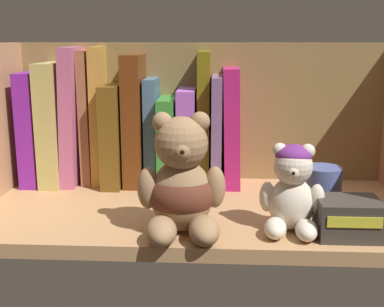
# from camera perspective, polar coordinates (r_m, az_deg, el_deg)

# --- Properties ---
(shelf_board) EXTENTS (0.65, 0.32, 0.02)m
(shelf_board) POSITION_cam_1_polar(r_m,az_deg,el_deg) (0.78, 0.60, -6.71)
(shelf_board) COLOR tan
(shelf_board) RESTS_ON ground
(shelf_back_panel) EXTENTS (0.67, 0.01, 0.27)m
(shelf_back_panel) POSITION_cam_1_polar(r_m,az_deg,el_deg) (0.91, 1.09, 4.16)
(shelf_back_panel) COLOR olive
(shelf_back_panel) RESTS_ON ground
(book_0) EXTENTS (0.03, 0.14, 0.20)m
(book_0) POSITION_cam_1_polar(r_m,az_deg,el_deg) (0.94, -17.15, 2.97)
(book_0) COLOR #761E9F
(book_0) RESTS_ON shelf_board
(book_1) EXTENTS (0.04, 0.15, 0.21)m
(book_1) POSITION_cam_1_polar(r_m,az_deg,el_deg) (0.93, -15.07, 3.47)
(book_1) COLOR tan
(book_1) RESTS_ON shelf_board
(book_2) EXTENTS (0.03, 0.13, 0.24)m
(book_2) POSITION_cam_1_polar(r_m,az_deg,el_deg) (0.92, -13.12, 4.29)
(book_2) COLOR #B85987
(book_2) RESTS_ON shelf_board
(book_3) EXTENTS (0.02, 0.09, 0.23)m
(book_3) POSITION_cam_1_polar(r_m,az_deg,el_deg) (0.91, -11.65, 4.13)
(book_3) COLOR #985D3C
(book_3) RESTS_ON shelf_board
(book_4) EXTENTS (0.02, 0.10, 0.24)m
(book_4) POSITION_cam_1_polar(r_m,az_deg,el_deg) (0.91, -10.41, 4.32)
(book_4) COLOR #C18A37
(book_4) RESTS_ON shelf_board
(book_5) EXTENTS (0.03, 0.15, 0.18)m
(book_5) POSITION_cam_1_polar(r_m,az_deg,el_deg) (0.91, -8.60, 2.35)
(book_5) COLOR brown
(book_5) RESTS_ON shelf_board
(book_6) EXTENTS (0.03, 0.13, 0.23)m
(book_6) POSITION_cam_1_polar(r_m,az_deg,el_deg) (0.89, -6.40, 3.92)
(book_6) COLOR #612E11
(book_6) RESTS_ON shelf_board
(book_7) EXTENTS (0.02, 0.10, 0.19)m
(book_7) POSITION_cam_1_polar(r_m,az_deg,el_deg) (0.89, -4.48, 2.64)
(book_7) COLOR #43627F
(book_7) RESTS_ON shelf_board
(book_8) EXTENTS (0.03, 0.14, 0.15)m
(book_8) POSITION_cam_1_polar(r_m,az_deg,el_deg) (0.89, -2.64, 1.60)
(book_8) COLOR #338432
(book_8) RESTS_ON shelf_board
(book_9) EXTENTS (0.03, 0.15, 0.17)m
(book_9) POSITION_cam_1_polar(r_m,az_deg,el_deg) (0.89, -0.50, 2.07)
(book_9) COLOR #A555CB
(book_9) RESTS_ON shelf_board
(book_10) EXTENTS (0.02, 0.11, 0.23)m
(book_10) POSITION_cam_1_polar(r_m,az_deg,el_deg) (0.88, 1.38, 4.04)
(book_10) COLOR #6A5B10
(book_10) RESTS_ON shelf_board
(book_11) EXTENTS (0.02, 0.15, 0.19)m
(book_11) POSITION_cam_1_polar(r_m,az_deg,el_deg) (0.89, 2.84, 2.74)
(book_11) COLOR slate
(book_11) RESTS_ON shelf_board
(book_12) EXTENTS (0.03, 0.12, 0.21)m
(book_12) POSITION_cam_1_polar(r_m,az_deg,el_deg) (0.88, 4.52, 3.13)
(book_12) COLOR #B41D66
(book_12) RESTS_ON shelf_board
(teddy_bear_larger) EXTENTS (0.12, 0.13, 0.16)m
(teddy_bear_larger) POSITION_cam_1_polar(r_m,az_deg,el_deg) (0.66, -1.20, -3.77)
(teddy_bear_larger) COLOR #93704C
(teddy_bear_larger) RESTS_ON shelf_board
(teddy_bear_smaller) EXTENTS (0.09, 0.09, 0.12)m
(teddy_bear_smaller) POSITION_cam_1_polar(r_m,az_deg,el_deg) (0.68, 11.36, -4.15)
(teddy_bear_smaller) COLOR beige
(teddy_bear_smaller) RESTS_ON shelf_board
(pillar_candle) EXTENTS (0.06, 0.06, 0.07)m
(pillar_candle) POSITION_cam_1_polar(r_m,az_deg,el_deg) (0.78, 14.63, -3.92)
(pillar_candle) COLOR #4C5B99
(pillar_candle) RESTS_ON shelf_board
(small_product_box) EXTENTS (0.08, 0.07, 0.05)m
(small_product_box) POSITION_cam_1_polar(r_m,az_deg,el_deg) (0.69, 17.39, -7.03)
(small_product_box) COLOR #38332D
(small_product_box) RESTS_ON shelf_board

